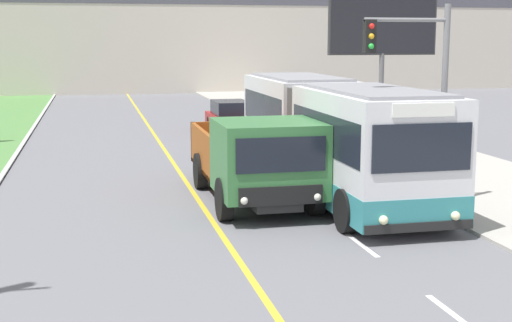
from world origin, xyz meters
The scene contains 6 objects.
city_bus centered at (3.96, 17.82, 1.59)m, with size 2.69×11.98×3.12m.
dump_truck centered at (1.43, 15.93, 1.20)m, with size 2.58×6.67×2.34m.
car_distant centered at (3.61, 31.19, 0.69)m, with size 1.80×4.30×1.45m.
traffic_light_mast centered at (5.32, 14.97, 3.32)m, with size 2.28×0.32×5.17m.
billboard_large centered at (10.79, 30.36, 4.73)m, with size 5.38×0.24×6.28m.
planter_round_second centered at (6.72, 15.67, 0.52)m, with size 0.88×0.88×1.00m.
Camera 1 is at (-2.69, -1.60, 4.29)m, focal length 50.00 mm.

